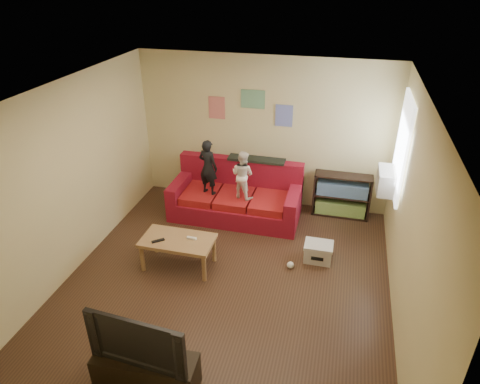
% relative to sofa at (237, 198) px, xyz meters
% --- Properties ---
extents(room_shell, '(4.52, 5.02, 2.72)m').
position_rel_sofa_xyz_m(room_shell, '(0.33, -1.87, 1.02)').
color(room_shell, '#422B1C').
rests_on(room_shell, ground).
extents(sofa, '(2.24, 1.03, 0.99)m').
position_rel_sofa_xyz_m(sofa, '(0.00, 0.00, 0.00)').
color(sofa, maroon).
rests_on(sofa, ground).
extents(child_a, '(0.41, 0.33, 0.98)m').
position_rel_sofa_xyz_m(child_a, '(-0.45, -0.18, 0.63)').
color(child_a, black).
rests_on(child_a, sofa).
extents(child_b, '(0.49, 0.44, 0.83)m').
position_rel_sofa_xyz_m(child_b, '(0.15, -0.18, 0.56)').
color(child_b, white).
rests_on(child_b, sofa).
extents(coffee_table, '(1.05, 0.58, 0.47)m').
position_rel_sofa_xyz_m(coffee_table, '(-0.46, -1.65, 0.08)').
color(coffee_table, '#9D7347').
rests_on(coffee_table, ground).
extents(remote, '(0.17, 0.16, 0.02)m').
position_rel_sofa_xyz_m(remote, '(-0.71, -1.77, 0.15)').
color(remote, black).
rests_on(remote, coffee_table).
extents(game_controller, '(0.14, 0.05, 0.03)m').
position_rel_sofa_xyz_m(game_controller, '(-0.26, -1.60, 0.16)').
color(game_controller, silver).
rests_on(game_controller, coffee_table).
extents(bookshelf, '(0.99, 0.30, 0.79)m').
position_rel_sofa_xyz_m(bookshelf, '(1.80, 0.43, 0.02)').
color(bookshelf, black).
rests_on(bookshelf, ground).
extents(window, '(0.04, 1.08, 1.48)m').
position_rel_sofa_xyz_m(window, '(2.55, -0.22, 1.31)').
color(window, white).
rests_on(window, room_shell).
extents(ac_unit, '(0.28, 0.55, 0.35)m').
position_rel_sofa_xyz_m(ac_unit, '(2.43, -0.22, 0.75)').
color(ac_unit, '#B7B2A3').
rests_on(ac_unit, window).
extents(artwork_left, '(0.30, 0.01, 0.40)m').
position_rel_sofa_xyz_m(artwork_left, '(-0.52, 0.62, 1.42)').
color(artwork_left, '#D87266').
rests_on(artwork_left, room_shell).
extents(artwork_center, '(0.42, 0.01, 0.32)m').
position_rel_sofa_xyz_m(artwork_center, '(0.13, 0.62, 1.62)').
color(artwork_center, '#72B27F').
rests_on(artwork_center, room_shell).
extents(artwork_right, '(0.30, 0.01, 0.38)m').
position_rel_sofa_xyz_m(artwork_right, '(0.68, 0.62, 1.37)').
color(artwork_right, '#727FCC').
rests_on(artwork_right, room_shell).
extents(file_box, '(0.43, 0.32, 0.29)m').
position_rel_sofa_xyz_m(file_box, '(1.54, -1.01, -0.18)').
color(file_box, silver).
rests_on(file_box, ground).
extents(tv_stand, '(1.11, 0.42, 0.41)m').
position_rel_sofa_xyz_m(tv_stand, '(-0.03, -3.67, -0.13)').
color(tv_stand, black).
rests_on(tv_stand, ground).
extents(television, '(1.08, 0.22, 0.62)m').
position_rel_sofa_xyz_m(television, '(-0.03, -3.67, 0.39)').
color(television, black).
rests_on(television, tv_stand).
extents(tissue, '(0.11, 0.11, 0.11)m').
position_rel_sofa_xyz_m(tissue, '(1.17, -1.31, -0.28)').
color(tissue, silver).
rests_on(tissue, ground).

